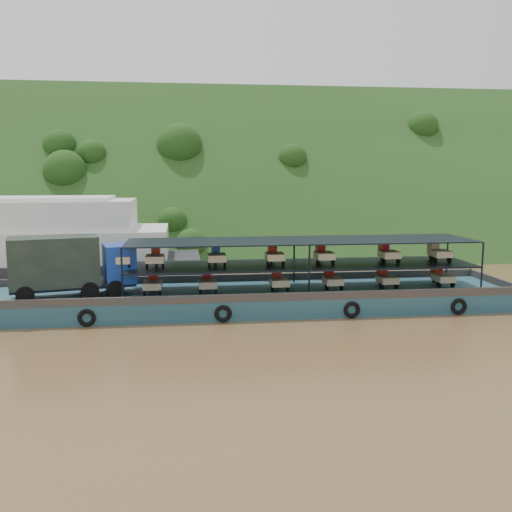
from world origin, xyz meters
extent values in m
plane|color=brown|center=(0.00, 0.00, 0.00)|extent=(160.00, 160.00, 0.00)
cube|color=#1D3814|center=(0.00, 36.00, 0.00)|extent=(140.00, 39.60, 39.60)
cube|color=#163D4E|center=(-2.71, 0.89, 0.60)|extent=(35.00, 7.00, 1.20)
cube|color=#592D19|center=(-2.71, 4.29, 1.45)|extent=(35.00, 0.20, 0.50)
cube|color=#592D19|center=(-2.71, -2.51, 1.45)|extent=(35.00, 0.20, 0.50)
cube|color=#592D19|center=(14.69, 0.89, 1.45)|extent=(0.20, 7.00, 0.50)
torus|color=black|center=(-12.71, -2.66, 0.55)|extent=(1.06, 0.26, 1.06)
torus|color=black|center=(-4.71, -2.66, 0.55)|extent=(1.06, 0.26, 1.06)
torus|color=black|center=(3.29, -2.66, 0.55)|extent=(1.06, 0.26, 1.06)
torus|color=black|center=(10.29, -2.66, 0.55)|extent=(1.06, 0.26, 1.06)
cylinder|color=black|center=(-16.44, -1.37, 1.75)|extent=(1.16, 0.63, 1.10)
cylinder|color=black|center=(-16.99, 0.87, 1.75)|extent=(1.16, 0.63, 1.10)
cylinder|color=black|center=(-12.81, -0.48, 1.75)|extent=(1.16, 0.63, 1.10)
cylinder|color=black|center=(-13.36, 1.76, 1.75)|extent=(1.16, 0.63, 1.10)
cylinder|color=black|center=(-11.32, -0.11, 1.75)|extent=(1.16, 0.63, 1.10)
cylinder|color=black|center=(-11.87, 2.13, 1.75)|extent=(1.16, 0.63, 1.10)
cube|color=black|center=(-13.94, 0.43, 1.91)|extent=(7.83, 4.12, 0.22)
cube|color=#163797|center=(-11.17, 1.11, 3.18)|extent=(2.44, 3.01, 2.42)
cube|color=black|center=(-10.26, 1.33, 3.62)|extent=(0.59, 2.15, 0.99)
cube|color=black|center=(-15.01, 0.17, 3.51)|extent=(5.75, 3.81, 3.08)
cube|color=black|center=(0.79, 0.89, 2.86)|extent=(23.00, 5.00, 0.12)
cube|color=black|center=(0.79, 0.89, 4.50)|extent=(23.00, 5.00, 0.08)
cylinder|color=black|center=(-10.71, -1.61, 2.85)|extent=(0.12, 0.12, 3.30)
cylinder|color=black|center=(-10.71, 3.39, 2.85)|extent=(0.12, 0.12, 3.30)
cylinder|color=black|center=(0.79, -1.61, 2.85)|extent=(0.12, 0.12, 3.30)
cylinder|color=black|center=(0.79, 3.39, 2.85)|extent=(0.12, 0.12, 3.30)
cylinder|color=black|center=(12.29, -1.61, 2.85)|extent=(0.12, 0.12, 3.30)
cylinder|color=black|center=(12.29, 3.39, 2.85)|extent=(0.12, 0.12, 3.30)
cylinder|color=black|center=(-9.05, 1.94, 1.46)|extent=(0.12, 0.52, 0.52)
cylinder|color=black|center=(-9.55, 0.14, 1.46)|extent=(0.14, 0.52, 0.52)
cylinder|color=black|center=(-8.55, 0.14, 1.46)|extent=(0.14, 0.52, 0.52)
cube|color=#CBB890|center=(-9.05, 0.49, 1.80)|extent=(1.15, 1.50, 0.44)
cube|color=#B51B0C|center=(-9.05, 1.64, 1.98)|extent=(0.55, 0.80, 0.80)
cube|color=#B51B0C|center=(-9.05, 1.44, 2.48)|extent=(0.50, 0.10, 0.10)
cylinder|color=black|center=(-5.49, 1.94, 1.46)|extent=(0.12, 0.52, 0.52)
cylinder|color=black|center=(-5.99, 0.14, 1.46)|extent=(0.14, 0.52, 0.52)
cylinder|color=black|center=(-4.99, 0.14, 1.46)|extent=(0.14, 0.52, 0.52)
cube|color=#C3AD8A|center=(-5.49, 0.49, 1.80)|extent=(1.15, 1.50, 0.44)
cube|color=#A80B18|center=(-5.49, 1.64, 1.98)|extent=(0.55, 0.80, 0.80)
cube|color=#A80B18|center=(-5.49, 1.44, 2.48)|extent=(0.50, 0.10, 0.10)
cylinder|color=black|center=(-0.77, 1.94, 1.46)|extent=(0.12, 0.52, 0.52)
cylinder|color=black|center=(-1.27, 0.14, 1.46)|extent=(0.14, 0.52, 0.52)
cylinder|color=black|center=(-0.27, 0.14, 1.46)|extent=(0.14, 0.52, 0.52)
cube|color=beige|center=(-0.77, 0.49, 1.80)|extent=(1.15, 1.50, 0.44)
cube|color=red|center=(-0.77, 1.64, 1.98)|extent=(0.55, 0.80, 0.80)
cube|color=red|center=(-0.77, 1.44, 2.48)|extent=(0.50, 0.10, 0.10)
cylinder|color=black|center=(2.88, 1.94, 1.46)|extent=(0.12, 0.52, 0.52)
cylinder|color=black|center=(2.38, 0.14, 1.46)|extent=(0.14, 0.52, 0.52)
cylinder|color=black|center=(3.38, 0.14, 1.46)|extent=(0.14, 0.52, 0.52)
cube|color=#CCBB90|center=(2.88, 0.49, 1.80)|extent=(1.15, 1.50, 0.44)
cube|color=#B20C0B|center=(2.88, 1.64, 1.98)|extent=(0.55, 0.80, 0.80)
cube|color=#B20C0B|center=(2.88, 1.44, 2.48)|extent=(0.50, 0.10, 0.10)
cylinder|color=black|center=(6.68, 1.94, 1.46)|extent=(0.12, 0.52, 0.52)
cylinder|color=black|center=(6.18, 0.14, 1.46)|extent=(0.14, 0.52, 0.52)
cylinder|color=black|center=(7.18, 0.14, 1.46)|extent=(0.14, 0.52, 0.52)
cube|color=tan|center=(6.68, 0.49, 1.80)|extent=(1.15, 1.50, 0.44)
cube|color=red|center=(6.68, 1.64, 1.98)|extent=(0.55, 0.80, 0.80)
cube|color=red|center=(6.68, 1.44, 2.48)|extent=(0.50, 0.10, 0.10)
cylinder|color=black|center=(10.69, 1.94, 1.46)|extent=(0.12, 0.52, 0.52)
cylinder|color=black|center=(10.19, 0.14, 1.46)|extent=(0.14, 0.52, 0.52)
cylinder|color=black|center=(11.19, 0.14, 1.46)|extent=(0.14, 0.52, 0.52)
cube|color=beige|center=(10.69, 0.49, 1.80)|extent=(1.15, 1.50, 0.44)
cube|color=#AA1B0B|center=(10.69, 1.64, 1.98)|extent=(0.55, 0.80, 0.80)
cube|color=#AA1B0B|center=(10.69, 1.44, 2.48)|extent=(0.50, 0.10, 0.10)
cylinder|color=black|center=(-8.84, 1.94, 3.18)|extent=(0.12, 0.52, 0.52)
cylinder|color=black|center=(-9.34, 0.14, 3.18)|extent=(0.14, 0.52, 0.52)
cylinder|color=black|center=(-8.34, 0.14, 3.18)|extent=(0.14, 0.52, 0.52)
cube|color=beige|center=(-8.84, 0.49, 3.52)|extent=(1.15, 1.50, 0.44)
cube|color=#B0260B|center=(-8.84, 1.64, 3.70)|extent=(0.55, 0.80, 0.80)
cube|color=#B0260B|center=(-8.84, 1.44, 4.20)|extent=(0.50, 0.10, 0.10)
cylinder|color=black|center=(-4.89, 1.94, 3.18)|extent=(0.12, 0.52, 0.52)
cylinder|color=black|center=(-5.39, 0.14, 3.18)|extent=(0.14, 0.52, 0.52)
cylinder|color=black|center=(-4.39, 0.14, 3.18)|extent=(0.14, 0.52, 0.52)
cube|color=beige|center=(-4.89, 0.49, 3.52)|extent=(1.15, 1.50, 0.44)
cube|color=#184292|center=(-4.89, 1.64, 3.70)|extent=(0.55, 0.80, 0.80)
cube|color=#184292|center=(-4.89, 1.44, 4.20)|extent=(0.50, 0.10, 0.10)
cylinder|color=black|center=(-1.07, 1.94, 3.18)|extent=(0.12, 0.52, 0.52)
cylinder|color=black|center=(-1.57, 0.14, 3.18)|extent=(0.14, 0.52, 0.52)
cylinder|color=black|center=(-0.57, 0.14, 3.18)|extent=(0.14, 0.52, 0.52)
cube|color=beige|center=(-1.07, 0.49, 3.52)|extent=(1.15, 1.50, 0.44)
cube|color=red|center=(-1.07, 1.64, 3.70)|extent=(0.55, 0.80, 0.80)
cube|color=red|center=(-1.07, 1.44, 4.20)|extent=(0.50, 0.10, 0.10)
cylinder|color=black|center=(2.26, 1.94, 3.18)|extent=(0.12, 0.52, 0.52)
cylinder|color=black|center=(1.76, 0.14, 3.18)|extent=(0.14, 0.52, 0.52)
cylinder|color=black|center=(2.76, 0.14, 3.18)|extent=(0.14, 0.52, 0.52)
cube|color=beige|center=(2.26, 0.49, 3.52)|extent=(1.15, 1.50, 0.44)
cube|color=#B60C0C|center=(2.26, 1.64, 3.70)|extent=(0.55, 0.80, 0.80)
cube|color=#B60C0C|center=(2.26, 1.44, 4.20)|extent=(0.50, 0.10, 0.10)
cylinder|color=black|center=(6.76, 1.94, 3.18)|extent=(0.12, 0.52, 0.52)
cylinder|color=black|center=(6.26, 0.14, 3.18)|extent=(0.14, 0.52, 0.52)
cylinder|color=black|center=(7.26, 0.14, 3.18)|extent=(0.14, 0.52, 0.52)
cube|color=beige|center=(6.76, 0.49, 3.52)|extent=(1.15, 1.50, 0.44)
cube|color=#AF0B15|center=(6.76, 1.64, 3.70)|extent=(0.55, 0.80, 0.80)
cube|color=#AF0B15|center=(6.76, 1.44, 4.20)|extent=(0.50, 0.10, 0.10)
cylinder|color=black|center=(10.36, 1.94, 3.18)|extent=(0.12, 0.52, 0.52)
cylinder|color=black|center=(9.86, 0.14, 3.18)|extent=(0.14, 0.52, 0.52)
cylinder|color=black|center=(10.86, 0.14, 3.18)|extent=(0.14, 0.52, 0.52)
cube|color=beige|center=(10.36, 0.49, 3.52)|extent=(1.15, 1.50, 0.44)
cube|color=#CEB591|center=(10.36, 1.64, 3.70)|extent=(0.55, 0.80, 0.80)
cube|color=#CEB591|center=(10.36, 1.44, 4.20)|extent=(0.50, 0.10, 0.10)
cylinder|color=black|center=(-10.92, 1.94, 3.18)|extent=(0.12, 0.52, 0.52)
cylinder|color=black|center=(-11.42, 0.14, 3.18)|extent=(0.14, 0.52, 0.52)
cylinder|color=black|center=(-10.42, 0.14, 3.18)|extent=(0.14, 0.52, 0.52)
cube|color=beige|center=(-10.92, 0.49, 3.52)|extent=(1.15, 1.50, 0.44)
cube|color=#B0260B|center=(-10.92, 1.64, 3.70)|extent=(0.55, 0.80, 0.80)
cube|color=#B0260B|center=(-10.92, 1.44, 4.20)|extent=(0.50, 0.10, 0.10)
camera|label=1|loc=(-6.94, -36.09, 8.94)|focal=40.00mm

